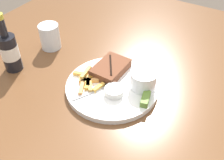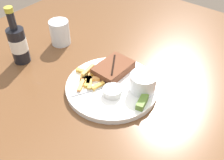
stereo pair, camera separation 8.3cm
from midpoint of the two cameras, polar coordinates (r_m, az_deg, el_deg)
dining_table at (r=0.90m, az=2.66°, el=-4.74°), size 1.50×1.41×0.73m
dinner_plate at (r=0.85m, az=2.80°, el=-1.59°), size 0.30×0.30×0.02m
steak_portion at (r=0.89m, az=2.97°, el=2.46°), size 0.13×0.09×0.03m
fries_pile at (r=0.86m, az=-2.21°, el=0.28°), size 0.12×0.12×0.02m
coleslaw_cup at (r=0.82m, az=9.69°, el=-0.47°), size 0.08×0.08×0.06m
dipping_sauce_cup at (r=0.80m, az=3.05°, el=-2.54°), size 0.06×0.06×0.02m
pickle_spear at (r=0.79m, az=9.63°, el=-4.89°), size 0.06×0.04×0.02m
fork_utensil at (r=0.82m, az=-2.22°, el=-2.45°), size 0.12×0.08×0.00m
knife_utensil at (r=0.87m, az=1.34°, el=0.46°), size 0.12×0.14×0.01m
beer_bottle at (r=0.97m, az=-17.48°, el=7.52°), size 0.06×0.06×0.21m
drinking_glass at (r=1.06m, az=-9.06°, el=10.10°), size 0.08×0.08×0.10m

